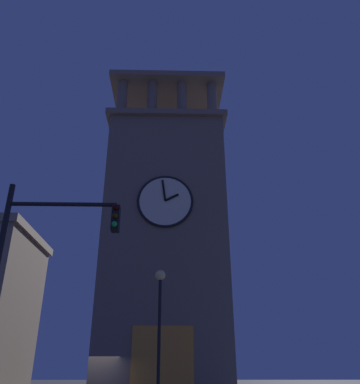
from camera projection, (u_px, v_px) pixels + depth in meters
The scene contains 3 objects.
clocktower at pixel (165, 247), 25.99m from camera, with size 8.12×7.38×23.92m.
traffic_signal_near at pixel (32, 266), 10.44m from camera, with size 3.25×0.41×6.71m.
street_lamp at pixel (160, 314), 16.37m from camera, with size 0.44×0.44×5.81m.
Camera 1 is at (-3.79, 21.30, 1.73)m, focal length 36.77 mm.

